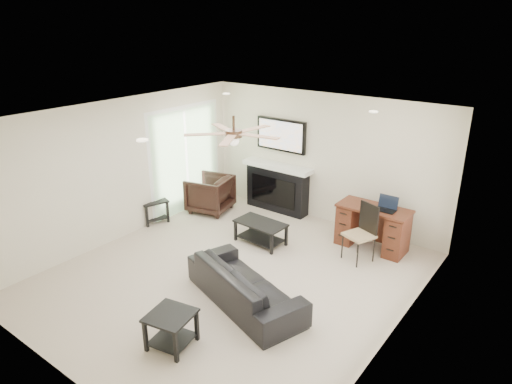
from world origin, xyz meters
TOP-DOWN VIEW (x-y plane):
  - room_shell at (0.19, 0.08)m, footprint 5.50×5.54m
  - sofa at (0.58, -0.42)m, footprint 2.13×1.37m
  - armchair at (-2.02, 1.73)m, footprint 0.98×0.97m
  - coffee_table at (-0.32, 1.18)m, footprint 0.92×0.55m
  - end_table_near at (0.43, -1.67)m, footprint 0.61×0.61m
  - end_table_left at (-2.57, 0.68)m, footprint 0.64×0.64m
  - fireplace_unit at (-0.94, 2.58)m, footprint 1.52×0.34m
  - desk at (1.33, 2.19)m, footprint 1.22×0.56m
  - desk_chair at (1.33, 1.64)m, footprint 0.55×0.56m
  - laptop at (1.53, 2.17)m, footprint 0.33×0.24m

SIDE VIEW (x-z plane):
  - coffee_table at x=-0.32m, z-range 0.00..0.40m
  - end_table_near at x=0.43m, z-range 0.00..0.45m
  - end_table_left at x=-2.57m, z-range 0.00..0.45m
  - sofa at x=0.58m, z-range 0.00..0.58m
  - armchair at x=-2.02m, z-range 0.00..0.75m
  - desk at x=1.33m, z-range 0.00..0.76m
  - desk_chair at x=1.33m, z-range 0.00..0.97m
  - laptop at x=1.53m, z-range 0.76..0.99m
  - fireplace_unit at x=-0.94m, z-range 0.00..1.91m
  - room_shell at x=0.19m, z-range 0.42..2.94m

